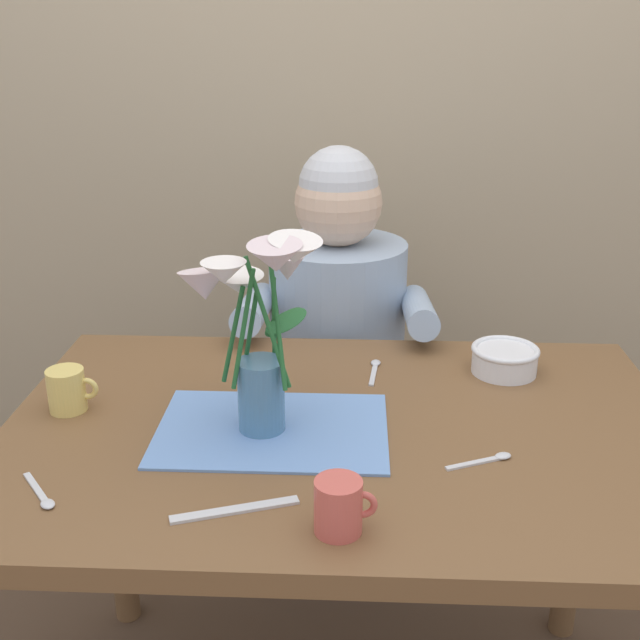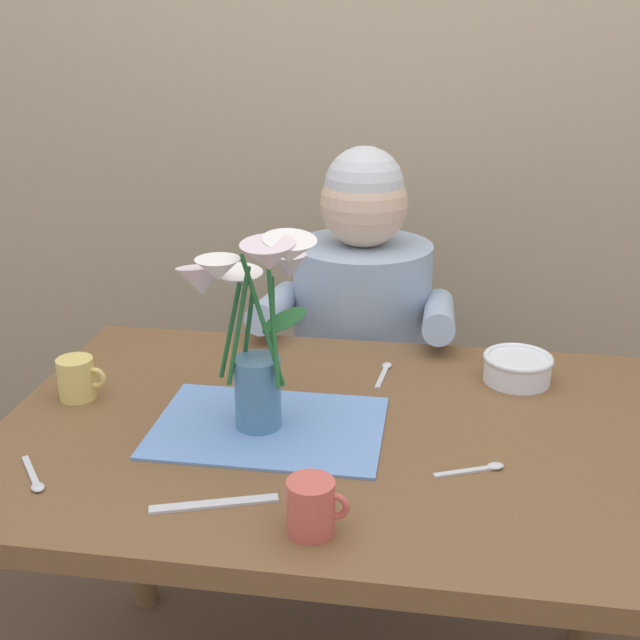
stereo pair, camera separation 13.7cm
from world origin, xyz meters
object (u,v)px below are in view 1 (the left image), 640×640
Objects in this scene: seated_person at (337,371)px; flower_vase at (257,316)px; ceramic_mug at (68,390)px; tea_cup at (336,506)px; dinner_knife at (235,510)px; ceramic_bowl at (505,359)px.

seated_person reaches higher than flower_vase.
tea_cup is (0.50, -0.34, 0.00)m from ceramic_mug.
seated_person reaches higher than dinner_knife.
tea_cup is (0.02, -0.92, 0.22)m from seated_person.
seated_person is 0.95m from tea_cup.
seated_person is at bearing 132.60° from ceramic_bowl.
dinner_knife is 2.04× the size of ceramic_mug.
flower_vase is 0.56m from ceramic_bowl.
tea_cup is at bearing -120.88° from ceramic_bowl.
seated_person reaches higher than ceramic_bowl.
seated_person is at bearing 50.55° from ceramic_mug.
ceramic_mug and tea_cup have the same top height.
dinner_knife is at bearing -101.03° from seated_person.
dinner_knife is at bearing -92.26° from flower_vase.
seated_person is 12.20× the size of tea_cup.
seated_person is at bearing 79.65° from flower_vase.
ceramic_mug reaches higher than ceramic_bowl.
flower_vase is at bearing -150.42° from ceramic_bowl.
flower_vase is 0.40m from ceramic_mug.
tea_cup is at bearing -34.42° from ceramic_mug.
seated_person is 8.35× the size of ceramic_bowl.
flower_vase reaches higher than dinner_knife.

